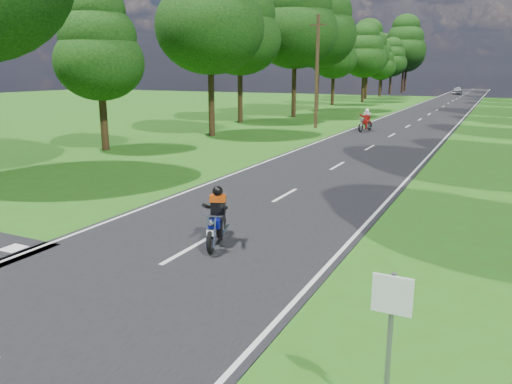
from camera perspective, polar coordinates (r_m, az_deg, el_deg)
The scene contains 9 objects.
ground at distance 10.53m, azimuth -14.15°, elevation -10.02°, with size 160.00×160.00×0.00m, color #2D5E15.
main_road at distance 57.76m, azimuth 19.97°, elevation 8.80°, with size 7.00×140.00×0.02m, color black.
road_markings at distance 55.92m, azimuth 19.61°, elevation 8.71°, with size 7.40×140.00×0.01m.
treeline at distance 67.63m, azimuth 22.85°, elevation 16.18°, with size 40.00×115.35×14.78m.
telegraph_pole at distance 37.37m, azimuth 6.98°, elevation 13.50°, with size 1.20×0.26×8.00m.
road_sign at distance 6.02m, azimuth 15.09°, elevation -14.74°, with size 0.45×0.07×2.00m.
rider_near_blue at distance 12.16m, azimuth -4.54°, elevation -2.73°, with size 0.57×1.70×1.42m, color navy, non-canonical shape.
rider_far_red at distance 35.88m, azimuth 12.41°, elevation 8.04°, with size 0.62×1.87×1.56m, color #A3120C, non-canonical shape.
distant_car at distance 96.98m, azimuth 22.04°, elevation 10.71°, with size 1.58×3.93×1.34m, color #B4B7BC.
Camera 1 is at (6.38, -7.26, 4.17)m, focal length 35.00 mm.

